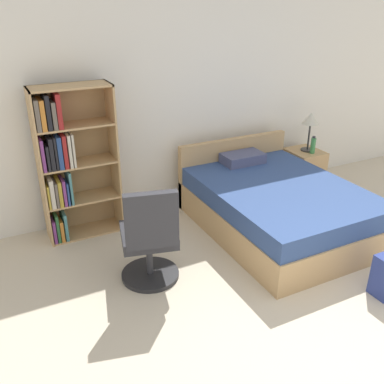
% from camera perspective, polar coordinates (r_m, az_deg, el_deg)
% --- Properties ---
extents(wall_back, '(9.00, 0.06, 2.60)m').
position_cam_1_polar(wall_back, '(5.18, -0.07, 12.51)').
color(wall_back, white).
rests_on(wall_back, ground_plane).
extents(bookshelf, '(0.79, 0.34, 1.62)m').
position_cam_1_polar(bookshelf, '(4.56, -16.32, 3.90)').
color(bookshelf, tan).
rests_on(bookshelf, ground_plane).
extents(bed, '(1.49, 2.00, 0.80)m').
position_cam_1_polar(bed, '(4.84, 11.02, -1.69)').
color(bed, tan).
rests_on(bed, ground_plane).
extents(office_chair, '(0.58, 0.65, 0.99)m').
position_cam_1_polar(office_chair, '(3.79, -5.64, -6.43)').
color(office_chair, '#232326').
rests_on(office_chair, ground_plane).
extents(nightstand, '(0.42, 0.49, 0.51)m').
position_cam_1_polar(nightstand, '(6.02, 14.61, 3.06)').
color(nightstand, tan).
rests_on(nightstand, ground_plane).
extents(table_lamp, '(0.22, 0.22, 0.51)m').
position_cam_1_polar(table_lamp, '(5.84, 15.54, 9.07)').
color(table_lamp, '#333333').
rests_on(table_lamp, nightstand).
extents(water_bottle, '(0.06, 0.06, 0.23)m').
position_cam_1_polar(water_bottle, '(5.83, 15.84, 6.01)').
color(water_bottle, '#3F8C4C').
rests_on(water_bottle, nightstand).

